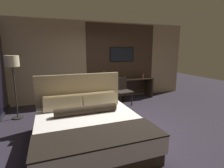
{
  "coord_description": "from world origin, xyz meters",
  "views": [
    {
      "loc": [
        -1.73,
        -3.6,
        1.82
      ],
      "look_at": [
        -0.06,
        0.93,
        0.87
      ],
      "focal_mm": 28.0,
      "sensor_mm": 36.0,
      "label": 1
    }
  ],
  "objects": [
    {
      "name": "tv",
      "position": [
        0.92,
        2.52,
        1.64
      ],
      "size": [
        0.96,
        0.04,
        0.54
      ],
      "color": "black"
    },
    {
      "name": "ground_plane",
      "position": [
        0.0,
        0.0,
        0.0
      ],
      "size": [
        16.0,
        16.0,
        0.0
      ],
      "primitive_type": "plane",
      "color": "#28232D"
    },
    {
      "name": "vase_short",
      "position": [
        1.68,
        2.19,
        0.86
      ],
      "size": [
        0.08,
        0.08,
        0.21
      ],
      "color": "#B2563D",
      "rests_on": "desk"
    },
    {
      "name": "bed",
      "position": [
        -1.05,
        -0.4,
        0.33
      ],
      "size": [
        2.01,
        2.19,
        1.25
      ],
      "color": "#33281E",
      "rests_on": "ground_plane"
    },
    {
      "name": "vase_tall",
      "position": [
        0.17,
        2.39,
        0.93
      ],
      "size": [
        0.07,
        0.07,
        0.34
      ],
      "color": "silver",
      "rests_on": "desk"
    },
    {
      "name": "desk_chair",
      "position": [
        0.56,
        1.66,
        0.53
      ],
      "size": [
        0.6,
        0.59,
        0.89
      ],
      "rotation": [
        0.0,
        0.0,
        0.12
      ],
      "color": "#28231E",
      "rests_on": "ground_plane"
    },
    {
      "name": "floor_lamp",
      "position": [
        -2.58,
        1.46,
        1.4
      ],
      "size": [
        0.34,
        0.34,
        1.67
      ],
      "color": "#282623",
      "rests_on": "ground_plane"
    },
    {
      "name": "wall_back_tv_panel",
      "position": [
        0.14,
        2.59,
        1.4
      ],
      "size": [
        7.2,
        0.09,
        2.8
      ],
      "color": "tan",
      "rests_on": "ground_plane"
    },
    {
      "name": "desk",
      "position": [
        0.92,
        2.29,
        0.53
      ],
      "size": [
        2.18,
        0.57,
        0.75
      ],
      "color": "#2D2319",
      "rests_on": "ground_plane"
    }
  ]
}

